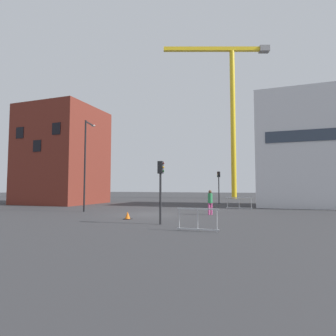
{
  "coord_description": "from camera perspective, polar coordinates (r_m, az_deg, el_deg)",
  "views": [
    {
      "loc": [
        8.4,
        -19.37,
        2.09
      ],
      "look_at": [
        0.0,
        4.36,
        3.79
      ],
      "focal_mm": 29.55,
      "sensor_mm": 36.0,
      "label": 1
    }
  ],
  "objects": [
    {
      "name": "pedestrian_walking",
      "position": [
        21.0,
        8.69,
        -6.6
      ],
      "size": [
        0.34,
        0.34,
        1.83
      ],
      "color": "#D14C8C",
      "rests_on": "ground"
    },
    {
      "name": "safety_barrier_rear",
      "position": [
        27.0,
        14.47,
        -6.99
      ],
      "size": [
        2.42,
        0.17,
        1.08
      ],
      "color": "#B2B5BA",
      "rests_on": "ground"
    },
    {
      "name": "office_block",
      "position": [
        33.11,
        28.5,
        3.19
      ],
      "size": [
        12.37,
        8.09,
        11.78
      ],
      "color": "silver",
      "rests_on": "ground"
    },
    {
      "name": "construction_crane",
      "position": [
        53.42,
        12.67,
        13.99
      ],
      "size": [
        18.74,
        7.38,
        28.1
      ],
      "color": "yellow",
      "rests_on": "ground"
    },
    {
      "name": "traffic_cone_striped",
      "position": [
        18.24,
        -8.33,
        -9.72
      ],
      "size": [
        0.47,
        0.47,
        0.48
      ],
      "color": "black",
      "rests_on": "ground"
    },
    {
      "name": "traffic_light_island",
      "position": [
        34.45,
        10.42,
        -2.87
      ],
      "size": [
        0.36,
        0.38,
        3.95
      ],
      "color": "#2D2D30",
      "rests_on": "ground"
    },
    {
      "name": "ground",
      "position": [
        21.21,
        -3.99,
        -9.52
      ],
      "size": [
        160.0,
        160.0,
        0.0
      ],
      "primitive_type": "plane",
      "color": "#333335"
    },
    {
      "name": "streetlamp_tall",
      "position": [
        24.67,
        -16.55,
        2.01
      ],
      "size": [
        0.63,
        1.75,
        7.76
      ],
      "color": "black",
      "rests_on": "ground"
    },
    {
      "name": "traffic_light_crosswalk",
      "position": [
        15.52,
        -1.54,
        -2.75
      ],
      "size": [
        0.37,
        0.24,
        3.53
      ],
      "color": "#232326",
      "rests_on": "ground"
    },
    {
      "name": "brick_building",
      "position": [
        37.02,
        -20.81,
        2.32
      ],
      "size": [
        8.61,
        8.46,
        11.83
      ],
      "color": "maroon",
      "rests_on": "ground"
    },
    {
      "name": "safety_barrier_left_run",
      "position": [
        13.25,
        6.14,
        -10.47
      ],
      "size": [
        2.0,
        0.13,
        1.08
      ],
      "color": "#B2B5BA",
      "rests_on": "ground"
    }
  ]
}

